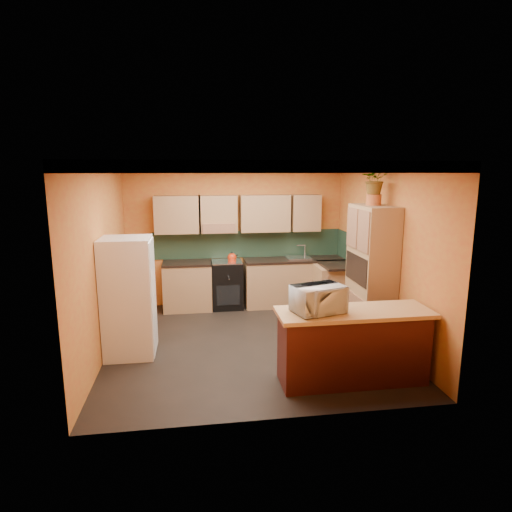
% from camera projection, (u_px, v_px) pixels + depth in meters
% --- Properties ---
extents(room_shell, '(4.24, 4.24, 2.72)m').
position_uv_depth(room_shell, '(248.00, 205.00, 6.47)').
color(room_shell, black).
rests_on(room_shell, ground).
extents(base_cabinets_back, '(3.65, 0.60, 0.88)m').
position_uv_depth(base_cabinets_back, '(259.00, 284.00, 8.32)').
color(base_cabinets_back, '#A67657').
rests_on(base_cabinets_back, ground).
extents(countertop_back, '(3.65, 0.62, 0.04)m').
position_uv_depth(countertop_back, '(259.00, 261.00, 8.23)').
color(countertop_back, black).
rests_on(countertop_back, base_cabinets_back).
extents(stove, '(0.58, 0.58, 0.91)m').
position_uv_depth(stove, '(227.00, 284.00, 8.23)').
color(stove, black).
rests_on(stove, ground).
extents(kettle, '(0.22, 0.22, 0.18)m').
position_uv_depth(kettle, '(232.00, 257.00, 8.09)').
color(kettle, red).
rests_on(kettle, stove).
extents(sink, '(0.48, 0.40, 0.03)m').
position_uv_depth(sink, '(298.00, 258.00, 8.33)').
color(sink, silver).
rests_on(sink, countertop_back).
extents(base_cabinets_right, '(0.60, 0.80, 0.88)m').
position_uv_depth(base_cabinets_right, '(337.00, 289.00, 7.93)').
color(base_cabinets_right, '#A67657').
rests_on(base_cabinets_right, ground).
extents(countertop_right, '(0.62, 0.80, 0.04)m').
position_uv_depth(countertop_right, '(338.00, 265.00, 7.84)').
color(countertop_right, black).
rests_on(countertop_right, base_cabinets_right).
extents(fridge, '(0.68, 0.66, 1.70)m').
position_uv_depth(fridge, '(128.00, 297.00, 6.03)').
color(fridge, white).
rests_on(fridge, ground).
extents(pantry, '(0.48, 0.90, 2.10)m').
position_uv_depth(pantry, '(371.00, 274.00, 6.51)').
color(pantry, '#A67657').
rests_on(pantry, ground).
extents(fern_pot, '(0.22, 0.22, 0.16)m').
position_uv_depth(fern_pot, '(374.00, 200.00, 6.34)').
color(fern_pot, '#AE552A').
rests_on(fern_pot, pantry).
extents(fern, '(0.51, 0.48, 0.45)m').
position_uv_depth(fern, '(375.00, 179.00, 6.28)').
color(fern, '#A67657').
rests_on(fern, fern_pot).
extents(breakfast_bar, '(1.80, 0.55, 0.88)m').
position_uv_depth(breakfast_bar, '(352.00, 348.00, 5.31)').
color(breakfast_bar, '#471710').
rests_on(breakfast_bar, ground).
extents(bar_top, '(1.90, 0.65, 0.05)m').
position_uv_depth(bar_top, '(354.00, 312.00, 5.22)').
color(bar_top, tan).
rests_on(bar_top, breakfast_bar).
extents(microwave, '(0.69, 0.56, 0.33)m').
position_uv_depth(microwave, '(318.00, 299.00, 5.12)').
color(microwave, white).
rests_on(microwave, bar_top).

